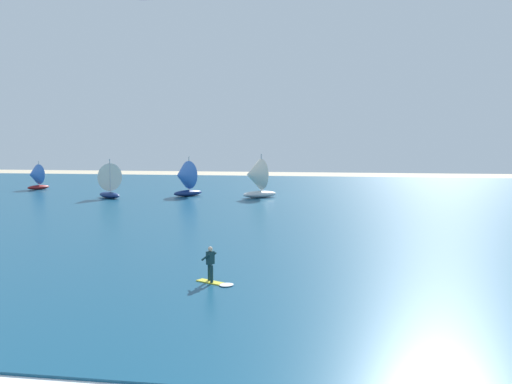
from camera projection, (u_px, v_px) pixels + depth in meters
name	position (u px, v px, depth m)	size (l,w,h in m)	color
ocean	(312.00, 203.00, 58.89)	(160.00, 90.00, 0.10)	navy
kitesurfer	(214.00, 270.00, 25.32)	(1.99, 1.40, 1.67)	yellow
sailboat_leading	(255.00, 178.00, 63.45)	(4.53, 4.25, 5.03)	silver
sailboat_anchored_offshore	(35.00, 177.00, 74.43)	(3.05, 3.42, 3.82)	maroon
sailboat_trailing	(184.00, 178.00, 65.27)	(4.00, 4.20, 4.68)	navy
sailboat_heeled_over	(107.00, 180.00, 63.63)	(4.03, 3.76, 4.48)	navy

